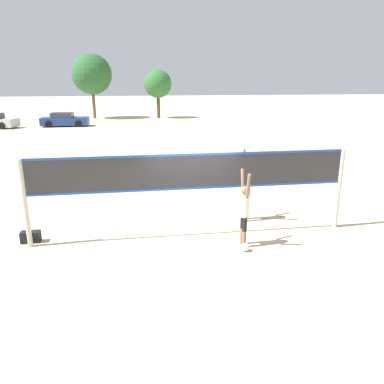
% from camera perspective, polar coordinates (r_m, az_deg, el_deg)
% --- Properties ---
extents(ground_plane, '(200.00, 200.00, 0.00)m').
position_cam_1_polar(ground_plane, '(10.87, 0.00, -6.70)').
color(ground_plane, beige).
extents(volleyball_net, '(8.98, 0.13, 2.41)m').
position_cam_1_polar(volleyball_net, '(10.31, 0.00, 2.07)').
color(volleyball_net, beige).
rests_on(volleyball_net, ground_plane).
extents(player_spiker, '(0.28, 0.70, 2.08)m').
position_cam_1_polar(player_spiker, '(9.96, 7.98, -2.36)').
color(player_spiker, '#8C664C').
rests_on(player_spiker, ground_plane).
extents(player_blocker, '(0.28, 0.72, 2.25)m').
position_cam_1_polar(player_blocker, '(11.79, 8.21, 1.16)').
color(player_blocker, '#8C664C').
rests_on(player_blocker, ground_plane).
extents(volleyball, '(0.23, 0.23, 0.23)m').
position_cam_1_polar(volleyball, '(10.00, 8.06, -8.32)').
color(volleyball, white).
rests_on(volleyball, ground_plane).
extents(gear_bag, '(0.51, 0.26, 0.31)m').
position_cam_1_polar(gear_bag, '(11.33, -23.37, -6.29)').
color(gear_bag, black).
rests_on(gear_bag, ground_plane).
extents(parked_car_mid, '(4.43, 1.98, 1.33)m').
position_cam_1_polar(parked_car_mid, '(38.78, -18.84, 10.35)').
color(parked_car_mid, navy).
rests_on(parked_car_mid, ground_plane).
extents(tree_left_cluster, '(4.50, 4.50, 7.20)m').
position_cam_1_polar(tree_left_cluster, '(45.96, -15.04, 16.94)').
color(tree_left_cluster, brown).
rests_on(tree_left_cluster, ground_plane).
extents(tree_right_cluster, '(3.18, 3.18, 5.48)m').
position_cam_1_polar(tree_right_cluster, '(45.11, -5.22, 16.06)').
color(tree_right_cluster, '#4C3823').
rests_on(tree_right_cluster, ground_plane).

